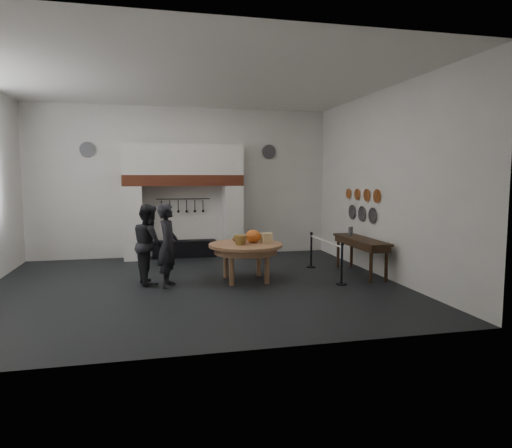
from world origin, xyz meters
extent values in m
cube|color=black|center=(0.00, 0.00, 0.00)|extent=(9.00, 8.00, 0.02)
cube|color=silver|center=(0.00, 0.00, 4.50)|extent=(9.00, 8.00, 0.02)
cube|color=silver|center=(0.00, 4.00, 2.25)|extent=(9.00, 0.02, 4.50)
cube|color=silver|center=(0.00, -4.00, 2.25)|extent=(9.00, 0.02, 4.50)
cube|color=silver|center=(4.50, 0.00, 2.25)|extent=(0.02, 8.00, 4.50)
cube|color=silver|center=(-1.48, 3.65, 1.07)|extent=(0.55, 0.70, 2.15)
cube|color=silver|center=(1.48, 3.65, 1.07)|extent=(0.55, 0.70, 2.15)
cube|color=#9E442B|center=(0.00, 3.65, 2.31)|extent=(3.50, 0.72, 0.32)
cube|color=silver|center=(0.00, 3.65, 2.92)|extent=(3.50, 0.70, 0.90)
cube|color=black|center=(0.00, 3.72, 0.25)|extent=(1.90, 0.45, 0.50)
cylinder|color=black|center=(0.00, 3.92, 1.75)|extent=(1.60, 0.02, 0.02)
cylinder|color=#A66E4E|center=(1.17, 0.22, 0.84)|extent=(2.02, 2.02, 0.07)
ellipsoid|color=orange|center=(1.37, 0.32, 1.03)|extent=(0.36, 0.36, 0.31)
cube|color=#D3B77E|center=(1.67, 0.17, 0.99)|extent=(0.22, 0.22, 0.24)
cube|color=#FFF098|center=(1.65, 0.47, 0.97)|extent=(0.18, 0.18, 0.20)
cone|color=olive|center=(1.02, 0.07, 0.98)|extent=(0.38, 0.38, 0.22)
ellipsoid|color=#975935|center=(1.07, 0.57, 0.94)|extent=(0.31, 0.18, 0.13)
imported|color=black|center=(-0.62, 0.06, 0.92)|extent=(0.55, 0.74, 1.85)
imported|color=black|center=(-1.02, 0.46, 0.91)|extent=(0.85, 1.00, 1.81)
cube|color=#322012|center=(4.10, 0.28, 0.87)|extent=(0.55, 2.20, 0.06)
cylinder|color=#525157|center=(4.10, 0.88, 1.01)|extent=(0.12, 0.12, 0.22)
cylinder|color=#C6662D|center=(4.46, 0.20, 1.95)|extent=(0.03, 0.34, 0.34)
cylinder|color=#C6662D|center=(4.46, 0.75, 1.95)|extent=(0.03, 0.32, 0.32)
cylinder|color=#C6662D|center=(4.46, 1.30, 1.95)|extent=(0.03, 0.30, 0.30)
cylinder|color=#C6662D|center=(4.46, 1.85, 1.95)|extent=(0.03, 0.28, 0.28)
cylinder|color=#4C4C51|center=(4.46, 0.40, 1.45)|extent=(0.03, 0.40, 0.40)
cylinder|color=#4C4C51|center=(4.46, 1.00, 1.45)|extent=(0.03, 0.40, 0.40)
cylinder|color=#4C4C51|center=(4.46, 1.60, 1.45)|extent=(0.03, 0.40, 0.40)
cylinder|color=#4C4C51|center=(-2.70, 3.96, 3.20)|extent=(0.44, 0.03, 0.44)
cylinder|color=#4C4C51|center=(2.70, 3.96, 3.20)|extent=(0.44, 0.03, 0.44)
cylinder|color=black|center=(3.19, -0.66, 0.45)|extent=(0.05, 0.05, 0.90)
cylinder|color=black|center=(3.19, 1.34, 0.45)|extent=(0.05, 0.05, 0.90)
cylinder|color=white|center=(3.19, 0.34, 0.85)|extent=(0.04, 2.00, 0.04)
camera|label=1|loc=(-0.97, -10.05, 2.44)|focal=32.00mm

